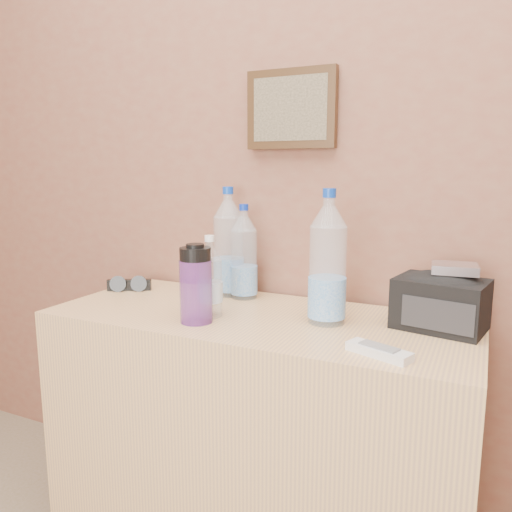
{
  "coord_description": "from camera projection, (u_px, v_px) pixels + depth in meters",
  "views": [
    {
      "loc": [
        0.46,
        0.42,
        1.21
      ],
      "look_at": [
        -0.15,
        1.71,
        0.96
      ],
      "focal_mm": 35.0,
      "sensor_mm": 36.0,
      "label": 1
    }
  ],
  "objects": [
    {
      "name": "picture_frame",
      "position": [
        291.0,
        109.0,
        1.6
      ],
      "size": [
        0.3,
        0.03,
        0.25
      ],
      "primitive_type": null,
      "color": "#382311",
      "rests_on": "room_shell"
    },
    {
      "name": "dresser",
      "position": [
        257.0,
        436.0,
        1.55
      ],
      "size": [
        1.25,
        0.52,
        0.78
      ],
      "primitive_type": "cube",
      "color": "#A17C54",
      "rests_on": "ground"
    },
    {
      "name": "pet_large_b",
      "position": [
        229.0,
        248.0,
        1.7
      ],
      "size": [
        0.1,
        0.1,
        0.37
      ],
      "rotation": [
        0.0,
        0.0,
        -0.23
      ],
      "color": "silver",
      "rests_on": "dresser"
    },
    {
      "name": "pet_large_c",
      "position": [
        244.0,
        257.0,
        1.66
      ],
      "size": [
        0.09,
        0.09,
        0.32
      ],
      "rotation": [
        0.0,
        0.0,
        -0.17
      ],
      "color": "white",
      "rests_on": "dresser"
    },
    {
      "name": "pet_large_d",
      "position": [
        328.0,
        265.0,
        1.38
      ],
      "size": [
        0.1,
        0.1,
        0.38
      ],
      "rotation": [
        0.0,
        0.0,
        0.38
      ],
      "color": "#D0E4FF",
      "rests_on": "dresser"
    },
    {
      "name": "pet_small",
      "position": [
        210.0,
        281.0,
        1.46
      ],
      "size": [
        0.07,
        0.07,
        0.24
      ],
      "rotation": [
        0.0,
        0.0,
        -0.03
      ],
      "color": "#D0E8FC",
      "rests_on": "dresser"
    },
    {
      "name": "nalgene_bottle",
      "position": [
        196.0,
        284.0,
        1.4
      ],
      "size": [
        0.09,
        0.09,
        0.22
      ],
      "rotation": [
        0.0,
        0.0,
        0.34
      ],
      "color": "#62298D",
      "rests_on": "dresser"
    },
    {
      "name": "sunglasses",
      "position": [
        129.0,
        285.0,
        1.78
      ],
      "size": [
        0.16,
        0.13,
        0.04
      ],
      "primitive_type": null,
      "rotation": [
        0.0,
        0.0,
        0.51
      ],
      "color": "black",
      "rests_on": "dresser"
    },
    {
      "name": "ac_remote",
      "position": [
        379.0,
        351.0,
        1.16
      ],
      "size": [
        0.16,
        0.1,
        0.02
      ],
      "primitive_type": "cube",
      "rotation": [
        0.0,
        0.0,
        -0.36
      ],
      "color": "beige",
      "rests_on": "dresser"
    },
    {
      "name": "toiletry_bag",
      "position": [
        441.0,
        301.0,
        1.35
      ],
      "size": [
        0.26,
        0.2,
        0.16
      ],
      "primitive_type": null,
      "rotation": [
        0.0,
        0.0,
        -0.19
      ],
      "color": "black",
      "rests_on": "dresser"
    },
    {
      "name": "foil_packet",
      "position": [
        455.0,
        268.0,
        1.33
      ],
      "size": [
        0.13,
        0.11,
        0.02
      ],
      "primitive_type": "cube",
      "rotation": [
        0.0,
        0.0,
        0.11
      ],
      "color": "silver",
      "rests_on": "toiletry_bag"
    }
  ]
}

